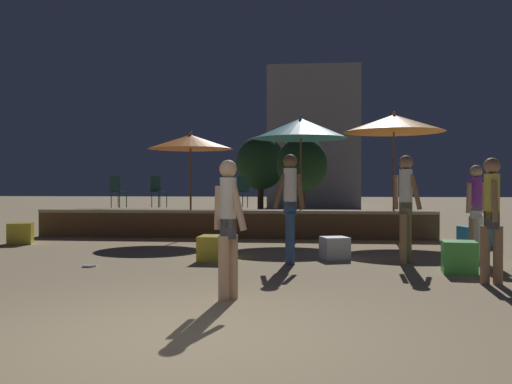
{
  "coord_description": "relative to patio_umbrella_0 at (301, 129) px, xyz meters",
  "views": [
    {
      "loc": [
        1.23,
        -4.92,
        1.37
      ],
      "look_at": [
        0.0,
        6.74,
        1.22
      ],
      "focal_mm": 40.0,
      "sensor_mm": 36.0,
      "label": 1
    }
  ],
  "objects": [
    {
      "name": "wooden_deck",
      "position": [
        -1.74,
        0.86,
        -2.5
      ],
      "size": [
        10.29,
        2.55,
        0.72
      ],
      "color": "brown",
      "rests_on": "ground"
    },
    {
      "name": "person_4",
      "position": [
        1.94,
        -4.66,
        -1.77
      ],
      "size": [
        0.48,
        0.35,
        1.88
      ],
      "rotation": [
        0.0,
        0.0,
        4.14
      ],
      "color": "#72664C",
      "rests_on": "ground"
    },
    {
      "name": "cube_seat_1",
      "position": [
        0.74,
        -4.1,
        -2.62
      ],
      "size": [
        0.58,
        0.58,
        0.41
      ],
      "rotation": [
        0.0,
        0.0,
        0.33
      ],
      "color": "white",
      "rests_on": "ground"
    },
    {
      "name": "patio_umbrella_0",
      "position": [
        0.0,
        0.0,
        0.0
      ],
      "size": [
        2.44,
        2.44,
        3.16
      ],
      "color": "brown",
      "rests_on": "ground"
    },
    {
      "name": "cube_seat_0",
      "position": [
        -6.42,
        -2.18,
        -2.58
      ],
      "size": [
        0.67,
        0.67,
        0.48
      ],
      "rotation": [
        0.0,
        0.0,
        0.34
      ],
      "color": "yellow",
      "rests_on": "ground"
    },
    {
      "name": "frisbee_disc",
      "position": [
        -3.37,
        -5.56,
        -2.8
      ],
      "size": [
        0.23,
        0.23,
        0.03
      ],
      "color": "white",
      "rests_on": "ground"
    },
    {
      "name": "person_0",
      "position": [
        3.27,
        -4.05,
        -1.88
      ],
      "size": [
        0.42,
        0.28,
        1.73
      ],
      "rotation": [
        0.0,
        0.0,
        2.08
      ],
      "color": "white",
      "rests_on": "ground"
    },
    {
      "name": "patio_umbrella_2",
      "position": [
        -2.84,
        -0.23,
        -0.34
      ],
      "size": [
        2.2,
        2.2,
        2.74
      ],
      "color": "brown",
      "rests_on": "ground"
    },
    {
      "name": "background_tree_0",
      "position": [
        -2.15,
        11.39,
        -0.45
      ],
      "size": [
        2.24,
        2.24,
        3.61
      ],
      "color": "#3D2B1C",
      "rests_on": "ground"
    },
    {
      "name": "person_2",
      "position": [
        2.8,
        -6.6,
        -1.87
      ],
      "size": [
        0.3,
        0.52,
        1.74
      ],
      "rotation": [
        0.0,
        0.0,
        6.22
      ],
      "color": "#997051",
      "rests_on": "ground"
    },
    {
      "name": "bistro_chair_1",
      "position": [
        -5.24,
        0.94,
        -1.56
      ],
      "size": [
        0.44,
        0.44,
        0.9
      ],
      "rotation": [
        0.0,
        0.0,
        2.79
      ],
      "color": "#1E4C47",
      "rests_on": "wooden_deck"
    },
    {
      "name": "background_tree_1",
      "position": [
        -0.13,
        6.41,
        -0.71
      ],
      "size": [
        1.86,
        1.86,
        3.16
      ],
      "color": "#3D2B1C",
      "rests_on": "ground"
    },
    {
      "name": "cube_seat_2",
      "position": [
        -1.4,
        -4.55,
        -2.6
      ],
      "size": [
        0.63,
        0.63,
        0.45
      ],
      "rotation": [
        0.0,
        0.0,
        -0.03
      ],
      "color": "yellow",
      "rests_on": "ground"
    },
    {
      "name": "cube_seat_3",
      "position": [
        2.61,
        -5.61,
        -2.57
      ],
      "size": [
        0.56,
        0.56,
        0.5
      ],
      "rotation": [
        0.0,
        0.0,
        -0.12
      ],
      "color": "#4CC651",
      "rests_on": "ground"
    },
    {
      "name": "bistro_chair_2",
      "position": [
        -4.16,
        1.29,
        -1.56
      ],
      "size": [
        0.47,
        0.47,
        0.9
      ],
      "rotation": [
        0.0,
        0.0,
        0.97
      ],
      "color": "#1E4C47",
      "rests_on": "wooden_deck"
    },
    {
      "name": "ground_plane",
      "position": [
        -0.84,
        -9.8,
        -2.82
      ],
      "size": [
        120.0,
        120.0,
        0.0
      ],
      "primitive_type": "plane",
      "color": "tan"
    },
    {
      "name": "distant_building",
      "position": [
        0.25,
        19.42,
        1.3
      ],
      "size": [
        5.35,
        3.33,
        8.25
      ],
      "color": "gray",
      "rests_on": "ground"
    },
    {
      "name": "bistro_chair_0",
      "position": [
        -1.71,
        1.4,
        -1.56
      ],
      "size": [
        0.48,
        0.48,
        0.9
      ],
      "rotation": [
        0.0,
        0.0,
        3.77
      ],
      "color": "#1E4C47",
      "rests_on": "wooden_deck"
    },
    {
      "name": "person_1",
      "position": [
        -0.05,
        -4.85,
        -1.75
      ],
      "size": [
        0.56,
        0.31,
        1.9
      ],
      "rotation": [
        0.0,
        0.0,
        1.81
      ],
      "color": "#2D4C7F",
      "rests_on": "ground"
    },
    {
      "name": "person_3",
      "position": [
        -0.64,
        -8.02,
        -1.93
      ],
      "size": [
        0.45,
        0.32,
        1.67
      ],
      "rotation": [
        0.0,
        0.0,
        4.16
      ],
      "color": "tan",
      "rests_on": "ground"
    },
    {
      "name": "cube_seat_4",
      "position": [
        3.93,
        -1.7,
        -2.6
      ],
      "size": [
        0.77,
        0.77,
        0.45
      ],
      "rotation": [
        0.0,
        0.0,
        0.27
      ],
      "color": "#2D9EDB",
      "rests_on": "ground"
    },
    {
      "name": "patio_umbrella_1",
      "position": [
        2.35,
        -0.05,
        0.1
      ],
      "size": [
        2.54,
        2.54,
        3.22
      ],
      "color": "brown",
      "rests_on": "ground"
    }
  ]
}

